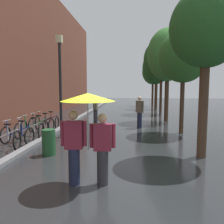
# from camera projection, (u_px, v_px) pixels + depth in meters

# --- Properties ---
(ground_plane) EXTENTS (80.00, 80.00, 0.00)m
(ground_plane) POSITION_uv_depth(u_px,v_px,m) (110.00, 181.00, 5.54)
(ground_plane) COLOR #26282B
(kerb_strip) EXTENTS (0.30, 36.00, 0.12)m
(kerb_strip) POSITION_uv_depth(u_px,v_px,m) (77.00, 119.00, 15.71)
(kerb_strip) COLOR slate
(kerb_strip) RESTS_ON ground
(street_tree_0) EXTENTS (2.23, 2.23, 5.18)m
(street_tree_0) POSITION_uv_depth(u_px,v_px,m) (207.00, 30.00, 7.01)
(street_tree_0) COLOR #473323
(street_tree_0) RESTS_ON ground
(street_tree_1) EXTENTS (2.31, 2.31, 4.86)m
(street_tree_1) POSITION_uv_depth(u_px,v_px,m) (183.00, 57.00, 10.87)
(street_tree_1) COLOR #473323
(street_tree_1) RESTS_ON ground
(street_tree_2) EXTENTS (2.57, 2.57, 5.90)m
(street_tree_2) POSITION_uv_depth(u_px,v_px,m) (168.00, 55.00, 14.65)
(street_tree_2) COLOR #473323
(street_tree_2) RESTS_ON ground
(street_tree_3) EXTENTS (2.93, 2.93, 6.11)m
(street_tree_3) POSITION_uv_depth(u_px,v_px,m) (162.00, 60.00, 18.99)
(street_tree_3) COLOR #473323
(street_tree_3) RESTS_ON ground
(street_tree_4) EXTENTS (2.76, 2.76, 5.78)m
(street_tree_4) POSITION_uv_depth(u_px,v_px,m) (156.00, 67.00, 23.01)
(street_tree_4) COLOR #473323
(street_tree_4) RESTS_ON ground
(street_tree_5) EXTENTS (2.43, 2.43, 5.27)m
(street_tree_5) POSITION_uv_depth(u_px,v_px,m) (153.00, 72.00, 26.39)
(street_tree_5) COLOR #473323
(street_tree_5) RESTS_ON ground
(parked_bicycle_0) EXTENTS (1.14, 0.80, 0.96)m
(parked_bicycle_0) POSITION_uv_depth(u_px,v_px,m) (3.00, 140.00, 8.17)
(parked_bicycle_0) COLOR black
(parked_bicycle_0) RESTS_ON ground
(parked_bicycle_1) EXTENTS (1.15, 0.81, 0.96)m
(parked_bicycle_1) POSITION_uv_depth(u_px,v_px,m) (17.00, 135.00, 8.98)
(parked_bicycle_1) COLOR black
(parked_bicycle_1) RESTS_ON ground
(parked_bicycle_2) EXTENTS (1.09, 0.72, 0.96)m
(parked_bicycle_2) POSITION_uv_depth(u_px,v_px,m) (30.00, 131.00, 9.87)
(parked_bicycle_2) COLOR black
(parked_bicycle_2) RESTS_ON ground
(parked_bicycle_3) EXTENTS (1.08, 0.70, 0.96)m
(parked_bicycle_3) POSITION_uv_depth(u_px,v_px,m) (35.00, 128.00, 10.61)
(parked_bicycle_3) COLOR black
(parked_bicycle_3) RESTS_ON ground
(parked_bicycle_4) EXTENTS (1.12, 0.76, 0.96)m
(parked_bicycle_4) POSITION_uv_depth(u_px,v_px,m) (41.00, 125.00, 11.45)
(parked_bicycle_4) COLOR black
(parked_bicycle_4) RESTS_ON ground
(parked_bicycle_5) EXTENTS (1.12, 0.76, 0.96)m
(parked_bicycle_5) POSITION_uv_depth(u_px,v_px,m) (47.00, 122.00, 12.19)
(parked_bicycle_5) COLOR black
(parked_bicycle_5) RESTS_ON ground
(couple_under_umbrella) EXTENTS (1.24, 1.23, 2.10)m
(couple_under_umbrella) POSITION_uv_depth(u_px,v_px,m) (88.00, 122.00, 5.21)
(couple_under_umbrella) COLOR #1E233D
(couple_under_umbrella) RESTS_ON ground
(street_lamp_post) EXTENTS (0.24, 0.24, 4.41)m
(street_lamp_post) POSITION_uv_depth(u_px,v_px,m) (60.00, 79.00, 10.07)
(street_lamp_post) COLOR black
(street_lamp_post) RESTS_ON ground
(litter_bin) EXTENTS (0.44, 0.44, 0.85)m
(litter_bin) POSITION_uv_depth(u_px,v_px,m) (49.00, 142.00, 7.61)
(litter_bin) COLOR #1E4C28
(litter_bin) RESTS_ON ground
(pedestrian_walking_midground) EXTENTS (0.43, 0.47, 1.71)m
(pedestrian_walking_midground) POSITION_uv_depth(u_px,v_px,m) (140.00, 112.00, 12.53)
(pedestrian_walking_midground) COLOR #1E233D
(pedestrian_walking_midground) RESTS_ON ground
(pedestrian_walking_far) EXTENTS (0.26, 0.59, 1.72)m
(pedestrian_walking_far) POSITION_uv_depth(u_px,v_px,m) (96.00, 109.00, 14.07)
(pedestrian_walking_far) COLOR #2D2D33
(pedestrian_walking_far) RESTS_ON ground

